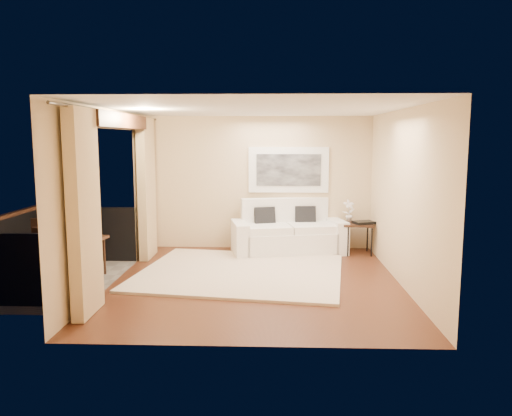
{
  "coord_description": "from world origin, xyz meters",
  "views": [
    {
      "loc": [
        0.28,
        -7.67,
        2.25
      ],
      "look_at": [
        -0.03,
        0.93,
        1.05
      ],
      "focal_mm": 35.0,
      "sensor_mm": 36.0,
      "label": 1
    }
  ],
  "objects_px": {
    "bistro_table": "(85,243)",
    "ice_bucket": "(76,231)",
    "sofa": "(288,234)",
    "balcony_chair_far": "(47,241)",
    "side_table": "(358,226)",
    "balcony_chair_near": "(46,257)",
    "orchid": "(349,211)"
  },
  "relations": [
    {
      "from": "bistro_table",
      "to": "orchid",
      "type": "bearing_deg",
      "value": 23.96
    },
    {
      "from": "orchid",
      "to": "balcony_chair_near",
      "type": "bearing_deg",
      "value": -147.26
    },
    {
      "from": "sofa",
      "to": "ice_bucket",
      "type": "xyz_separation_m",
      "value": [
        -3.48,
        -1.93,
        0.4
      ]
    },
    {
      "from": "balcony_chair_near",
      "to": "ice_bucket",
      "type": "distance_m",
      "value": 1.08
    },
    {
      "from": "sofa",
      "to": "balcony_chair_far",
      "type": "bearing_deg",
      "value": -169.31
    },
    {
      "from": "sofa",
      "to": "ice_bucket",
      "type": "bearing_deg",
      "value": -163.0
    },
    {
      "from": "sofa",
      "to": "bistro_table",
      "type": "relative_size",
      "value": 3.5
    },
    {
      "from": "sofa",
      "to": "balcony_chair_far",
      "type": "height_order",
      "value": "sofa"
    },
    {
      "from": "side_table",
      "to": "balcony_chair_near",
      "type": "relative_size",
      "value": 0.63
    },
    {
      "from": "sofa",
      "to": "balcony_chair_far",
      "type": "xyz_separation_m",
      "value": [
        -4.08,
        -1.71,
        0.18
      ]
    },
    {
      "from": "sofa",
      "to": "ice_bucket",
      "type": "relative_size",
      "value": 11.69
    },
    {
      "from": "orchid",
      "to": "balcony_chair_far",
      "type": "xyz_separation_m",
      "value": [
        -5.28,
        -1.73,
        -0.29
      ]
    },
    {
      "from": "bistro_table",
      "to": "ice_bucket",
      "type": "height_order",
      "value": "ice_bucket"
    },
    {
      "from": "balcony_chair_near",
      "to": "sofa",
      "type": "bearing_deg",
      "value": 38.58
    },
    {
      "from": "sofa",
      "to": "bistro_table",
      "type": "xyz_separation_m",
      "value": [
        -3.32,
        -1.99,
        0.21
      ]
    },
    {
      "from": "orchid",
      "to": "ice_bucket",
      "type": "xyz_separation_m",
      "value": [
        -4.69,
        -1.96,
        -0.07
      ]
    },
    {
      "from": "side_table",
      "to": "ice_bucket",
      "type": "height_order",
      "value": "ice_bucket"
    },
    {
      "from": "orchid",
      "to": "balcony_chair_far",
      "type": "distance_m",
      "value": 5.57
    },
    {
      "from": "ice_bucket",
      "to": "bistro_table",
      "type": "bearing_deg",
      "value": -19.7
    },
    {
      "from": "bistro_table",
      "to": "balcony_chair_far",
      "type": "distance_m",
      "value": 0.8
    },
    {
      "from": "sofa",
      "to": "bistro_table",
      "type": "height_order",
      "value": "sofa"
    },
    {
      "from": "orchid",
      "to": "balcony_chair_far",
      "type": "bearing_deg",
      "value": -161.84
    },
    {
      "from": "ice_bucket",
      "to": "sofa",
      "type": "bearing_deg",
      "value": 29.0
    },
    {
      "from": "balcony_chair_near",
      "to": "bistro_table",
      "type": "bearing_deg",
      "value": 78.45
    },
    {
      "from": "balcony_chair_far",
      "to": "ice_bucket",
      "type": "xyz_separation_m",
      "value": [
        0.6,
        -0.22,
        0.22
      ]
    },
    {
      "from": "orchid",
      "to": "balcony_chair_near",
      "type": "relative_size",
      "value": 0.44
    },
    {
      "from": "side_table",
      "to": "ice_bucket",
      "type": "xyz_separation_m",
      "value": [
        -4.86,
        -1.83,
        0.21
      ]
    },
    {
      "from": "sofa",
      "to": "balcony_chair_near",
      "type": "height_order",
      "value": "sofa"
    },
    {
      "from": "sofa",
      "to": "bistro_table",
      "type": "distance_m",
      "value": 3.88
    },
    {
      "from": "side_table",
      "to": "balcony_chair_near",
      "type": "xyz_separation_m",
      "value": [
        -4.87,
        -2.9,
        0.02
      ]
    },
    {
      "from": "balcony_chair_far",
      "to": "bistro_table",
      "type": "bearing_deg",
      "value": 157.02
    },
    {
      "from": "sofa",
      "to": "side_table",
      "type": "xyz_separation_m",
      "value": [
        1.38,
        -0.1,
        0.18
      ]
    }
  ]
}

